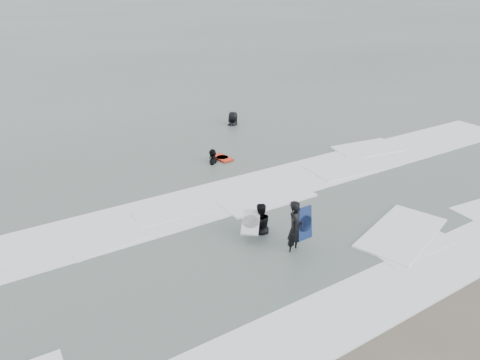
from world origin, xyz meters
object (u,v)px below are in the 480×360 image
surfer_right_far (233,126)px  surfer_right_near (213,163)px  surfer_centre (294,252)px  surfer_wading (260,233)px

surfer_right_far → surfer_right_near: bearing=13.9°
surfer_right_near → surfer_right_far: 5.19m
surfer_centre → surfer_right_far: (4.71, 10.97, 0.00)m
surfer_wading → surfer_right_far: surfer_right_far is taller
surfer_right_near → surfer_right_far: bearing=179.6°
surfer_right_near → surfer_centre: bearing=29.5°
surfer_centre → surfer_right_far: size_ratio=0.85×
surfer_wading → surfer_right_far: size_ratio=0.81×
surfer_wading → surfer_right_far: 10.80m
surfer_wading → surfer_right_near: (1.57, 5.66, 0.00)m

